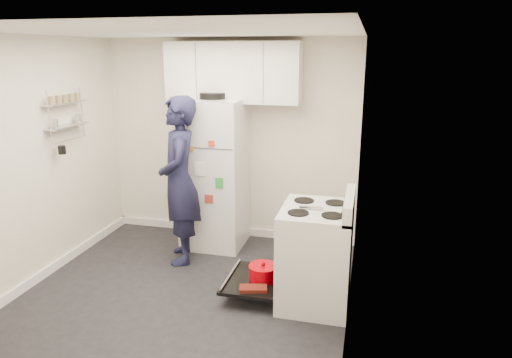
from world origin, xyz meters
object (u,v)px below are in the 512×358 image
(electric_range, at_px, (314,256))
(open_oven_door, at_px, (258,276))
(person, at_px, (180,181))
(refrigerator, at_px, (214,173))

(electric_range, xyz_separation_m, open_oven_door, (-0.55, 0.00, -0.28))
(electric_range, bearing_deg, person, 160.27)
(electric_range, bearing_deg, open_oven_door, 179.56)
(electric_range, height_order, person, person)
(open_oven_door, bearing_deg, refrigerator, 126.58)
(open_oven_door, xyz_separation_m, person, (-1.04, 0.57, 0.76))
(electric_range, relative_size, person, 0.58)
(electric_range, bearing_deg, refrigerator, 141.12)
(electric_range, xyz_separation_m, refrigerator, (-1.36, 1.10, 0.44))
(refrigerator, xyz_separation_m, person, (-0.23, -0.53, 0.03))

